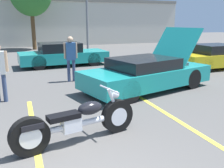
{
  "coord_description": "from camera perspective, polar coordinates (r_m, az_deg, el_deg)",
  "views": [
    {
      "loc": [
        -0.46,
        -2.64,
        2.31
      ],
      "look_at": [
        1.63,
        2.95,
        0.8
      ],
      "focal_mm": 40.0,
      "sensor_mm": 36.0,
      "label": 1
    }
  ],
  "objects": [
    {
      "name": "parked_car_mid_right_row",
      "position": [
        13.56,
        -11.2,
        6.61
      ],
      "size": [
        4.64,
        2.08,
        1.21
      ],
      "rotation": [
        0.0,
        0.0,
        0.06
      ],
      "color": "teal",
      "rests_on": "ground"
    },
    {
      "name": "far_building",
      "position": [
        26.21,
        -20.05,
        13.43
      ],
      "size": [
        32.0,
        4.2,
        4.4
      ],
      "color": "beige",
      "rests_on": "ground"
    },
    {
      "name": "spectator_midground",
      "position": [
        9.79,
        -9.42,
        6.57
      ],
      "size": [
        0.52,
        0.23,
        1.75
      ],
      "color": "#38476B",
      "rests_on": "ground"
    },
    {
      "name": "show_car_hood_open",
      "position": [
        8.64,
        8.09,
        2.45
      ],
      "size": [
        4.89,
        2.94,
        2.08
      ],
      "rotation": [
        0.0,
        0.0,
        0.26
      ],
      "color": "teal",
      "rests_on": "ground"
    },
    {
      "name": "parking_stripe_middle",
      "position": [
        5.55,
        -17.29,
        -11.05
      ],
      "size": [
        0.12,
        4.74,
        0.01
      ],
      "primitive_type": "cube",
      "color": "yellow",
      "rests_on": "ground"
    },
    {
      "name": "motorcycle",
      "position": [
        4.91,
        -7.95,
        -8.63
      ],
      "size": [
        2.52,
        0.84,
        0.99
      ],
      "rotation": [
        0.0,
        0.0,
        0.21
      ],
      "color": "black",
      "rests_on": "ground"
    },
    {
      "name": "light_pole",
      "position": [
        20.84,
        -5.55,
        17.99
      ],
      "size": [
        1.21,
        0.28,
        6.67
      ],
      "color": "slate",
      "rests_on": "ground"
    },
    {
      "name": "parked_car_right_row",
      "position": [
        13.59,
        22.73,
        5.76
      ],
      "size": [
        4.21,
        1.81,
        1.19
      ],
      "rotation": [
        0.0,
        0.0,
        0.02
      ],
      "color": "yellow",
      "rests_on": "ground"
    },
    {
      "name": "parking_stripe_back",
      "position": [
        6.52,
        12.84,
        -6.9
      ],
      "size": [
        0.12,
        4.74,
        0.01
      ],
      "primitive_type": "cube",
      "color": "yellow",
      "rests_on": "ground"
    }
  ]
}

